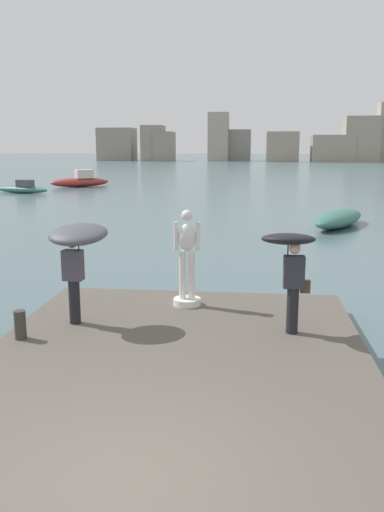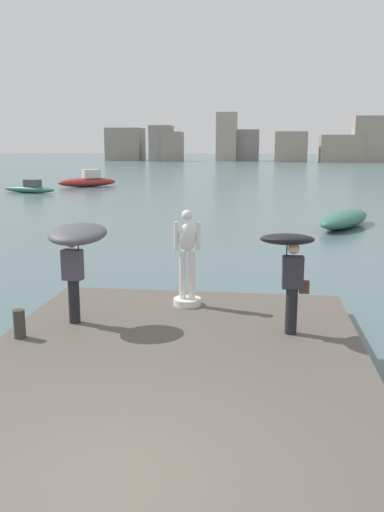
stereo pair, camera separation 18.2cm
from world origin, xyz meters
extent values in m
plane|color=#4C666B|center=(0.00, 40.00, 0.00)|extent=(400.00, 400.00, 0.00)
cube|color=#564F47|center=(0.00, 2.24, 0.20)|extent=(6.59, 10.47, 0.40)
cylinder|color=white|center=(-0.13, 6.33, 0.47)|extent=(0.61, 0.61, 0.15)
cylinder|color=white|center=(-0.23, 6.33, 1.08)|extent=(0.15, 0.15, 1.07)
cylinder|color=white|center=(-0.03, 6.33, 1.08)|extent=(0.15, 0.15, 1.07)
ellipsoid|color=white|center=(-0.13, 6.33, 1.91)|extent=(0.38, 0.26, 0.60)
sphere|color=white|center=(-0.13, 6.33, 2.39)|extent=(0.24, 0.24, 0.24)
cylinder|color=white|center=(-0.37, 6.33, 1.94)|extent=(0.10, 0.10, 0.62)
cylinder|color=white|center=(0.11, 6.33, 1.94)|extent=(0.10, 0.10, 0.62)
cylinder|color=black|center=(-2.20, 4.86, 0.84)|extent=(0.22, 0.22, 0.88)
cube|color=#47424C|center=(-2.20, 4.86, 1.58)|extent=(0.40, 0.27, 0.60)
sphere|color=#A87A5B|center=(-2.20, 4.86, 2.02)|extent=(0.21, 0.21, 0.21)
cylinder|color=#262626|center=(-2.07, 4.89, 1.87)|extent=(0.02, 0.02, 0.48)
ellipsoid|color=#4C4C56|center=(-2.07, 4.89, 2.19)|extent=(1.24, 1.27, 0.48)
cylinder|color=black|center=(2.04, 4.75, 0.84)|extent=(0.22, 0.22, 0.88)
cube|color=#2D2D38|center=(2.04, 4.75, 1.58)|extent=(0.39, 0.25, 0.60)
sphere|color=beige|center=(2.04, 4.75, 2.02)|extent=(0.21, 0.21, 0.21)
cylinder|color=#262626|center=(1.92, 4.79, 1.88)|extent=(0.02, 0.02, 0.51)
ellipsoid|color=black|center=(1.92, 4.79, 2.19)|extent=(1.02, 1.04, 0.32)
cube|color=#513323|center=(2.26, 4.78, 1.30)|extent=(0.18, 0.11, 0.24)
cylinder|color=#38332D|center=(-2.91, 3.90, 0.67)|extent=(0.21, 0.21, 0.53)
ellipsoid|color=#9E2D28|center=(-14.70, 44.30, 0.43)|extent=(5.41, 4.28, 0.86)
cube|color=beige|center=(-14.35, 44.53, 1.21)|extent=(1.90, 1.78, 0.80)
ellipsoid|color=#336B5B|center=(5.46, 21.19, 0.40)|extent=(3.66, 5.33, 0.80)
ellipsoid|color=#336B5B|center=(-17.41, 37.39, 0.29)|extent=(5.13, 2.35, 0.59)
cube|color=#4C4C51|center=(-17.05, 37.29, 0.82)|extent=(1.45, 1.10, 0.56)
cube|color=gray|center=(-32.62, 131.09, 4.01)|extent=(8.78, 7.76, 8.03)
cube|color=gray|center=(-22.74, 127.70, 4.24)|extent=(5.18, 6.61, 8.49)
cube|color=gray|center=(-19.90, 127.23, 3.49)|extent=(4.71, 6.45, 6.98)
cube|color=#A89989|center=(-6.90, 130.47, 5.79)|extent=(4.89, 6.89, 11.58)
cube|color=gray|center=(-2.82, 131.48, 3.78)|extent=(7.70, 4.61, 7.56)
cube|color=gray|center=(8.38, 124.72, 3.45)|extent=(7.42, 4.65, 6.90)
cube|color=gray|center=(19.82, 124.53, 3.05)|extent=(9.67, 6.22, 6.11)
cube|color=gray|center=(26.11, 124.46, 5.13)|extent=(7.72, 5.65, 10.25)
camera|label=1|loc=(1.21, -5.04, 3.87)|focal=37.79mm
camera|label=2|loc=(1.39, -5.02, 3.87)|focal=37.79mm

